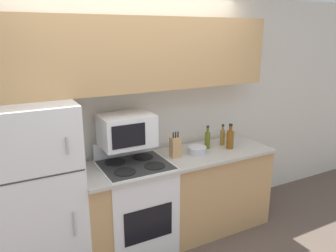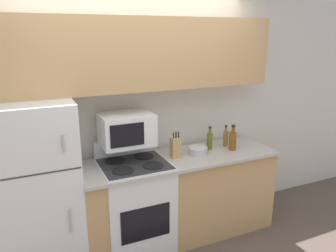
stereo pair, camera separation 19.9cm
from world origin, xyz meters
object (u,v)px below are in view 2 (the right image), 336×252
at_px(bottle_whiskey, 233,140).
at_px(refrigerator, 36,192).
at_px(bottle_vinegar, 226,138).
at_px(microwave, 127,129).
at_px(stove, 135,205).
at_px(bottle_olive_oil, 210,140).
at_px(bowl, 198,150).
at_px(knife_block, 176,147).

bearing_deg(bottle_whiskey, refrigerator, 177.83).
bearing_deg(bottle_vinegar, refrigerator, -178.27).
height_order(microwave, bottle_whiskey, microwave).
xyz_separation_m(stove, bottle_olive_oil, (0.89, 0.07, 0.54)).
xyz_separation_m(bowl, bottle_whiskey, (0.40, -0.04, 0.07)).
relative_size(bottle_vinegar, bottle_whiskey, 0.86).
height_order(stove, microwave, microwave).
bearing_deg(bottle_vinegar, knife_block, -172.78).
relative_size(bowl, bottle_vinegar, 0.84).
height_order(bottle_olive_oil, bottle_whiskey, bottle_whiskey).
distance_m(stove, bowl, 0.86).
bearing_deg(bottle_whiskey, bowl, 174.85).
bearing_deg(stove, bottle_vinegar, 4.49).
bearing_deg(knife_block, refrigerator, 179.02).
relative_size(refrigerator, bowl, 8.06).
bearing_deg(microwave, refrigerator, -174.72).
xyz_separation_m(knife_block, bottle_whiskey, (0.66, -0.05, 0.00)).
bearing_deg(refrigerator, bottle_olive_oil, 1.25).
relative_size(stove, bottle_olive_oil, 4.21).
relative_size(microwave, bottle_whiskey, 1.80).
bearing_deg(stove, bottle_olive_oil, 4.21).
xyz_separation_m(stove, microwave, (-0.03, 0.11, 0.77)).
relative_size(refrigerator, microwave, 3.21).
height_order(bowl, bottle_olive_oil, bottle_olive_oil).
relative_size(knife_block, bowl, 1.35).
bearing_deg(bowl, bottle_vinegar, 13.91).
height_order(refrigerator, microwave, refrigerator).
height_order(bowl, bottle_vinegar, bottle_vinegar).
height_order(stove, bottle_whiskey, bottle_whiskey).
relative_size(refrigerator, stove, 1.48).
relative_size(knife_block, bottle_olive_oil, 1.04).
bearing_deg(microwave, bottle_whiskey, -7.81).
height_order(knife_block, bottle_vinegar, knife_block).
distance_m(refrigerator, bottle_vinegar, 2.03).
distance_m(stove, bottle_olive_oil, 1.05).
height_order(refrigerator, bottle_whiskey, refrigerator).
bearing_deg(bottle_whiskey, bottle_vinegar, 89.13).
xyz_separation_m(refrigerator, bottle_vinegar, (2.02, 0.06, 0.21)).
relative_size(knife_block, bottle_vinegar, 1.13).
relative_size(bowl, bottle_whiskey, 0.72).
bearing_deg(knife_block, stove, -179.55).
xyz_separation_m(microwave, knife_block, (0.48, -0.10, -0.22)).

